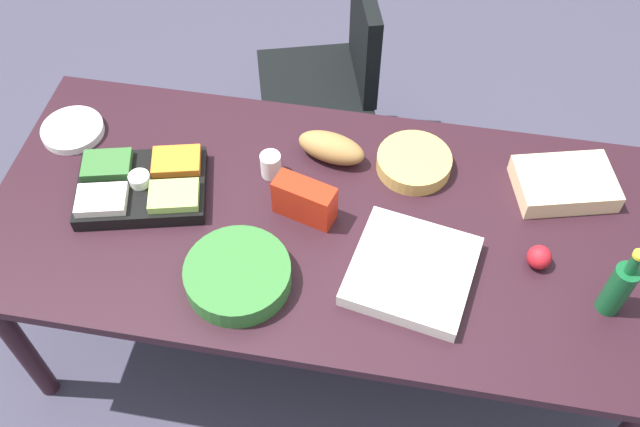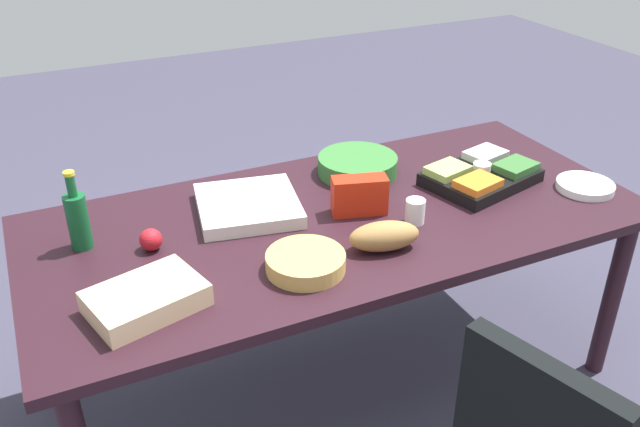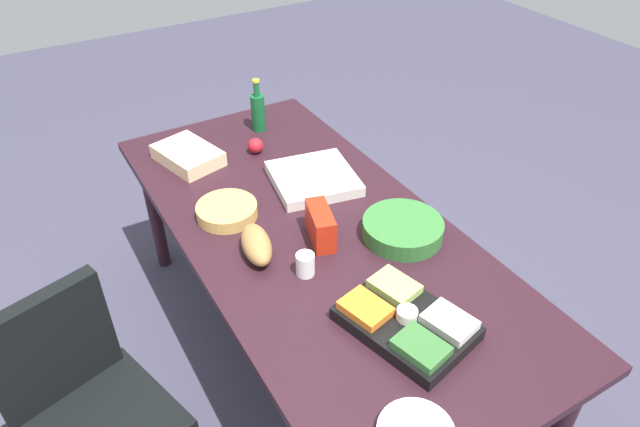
{
  "view_description": "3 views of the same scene",
  "coord_description": "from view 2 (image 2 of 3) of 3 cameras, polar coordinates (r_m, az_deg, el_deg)",
  "views": [
    {
      "loc": [
        -0.22,
        1.37,
        2.63
      ],
      "look_at": [
        0.02,
        0.02,
        0.85
      ],
      "focal_mm": 39.79,
      "sensor_mm": 36.0,
      "label": 1
    },
    {
      "loc": [
        -0.98,
        -1.91,
        1.99
      ],
      "look_at": [
        -0.12,
        -0.09,
        0.86
      ],
      "focal_mm": 37.83,
      "sensor_mm": 36.0,
      "label": 2
    },
    {
      "loc": [
        1.62,
        -0.92,
        2.25
      ],
      "look_at": [
        -0.03,
        0.05,
        0.82
      ],
      "focal_mm": 32.41,
      "sensor_mm": 36.0,
      "label": 3
    }
  ],
  "objects": [
    {
      "name": "bread_loaf",
      "position": [
        2.24,
        5.45,
        -1.92
      ],
      "size": [
        0.26,
        0.16,
        0.1
      ],
      "primitive_type": "ellipsoid",
      "rotation": [
        0.0,
        0.0,
        -0.22
      ],
      "color": "olive",
      "rests_on": "conference_table"
    },
    {
      "name": "sheet_cake",
      "position": [
        2.03,
        -14.5,
        -6.98
      ],
      "size": [
        0.37,
        0.29,
        0.07
      ],
      "primitive_type": "cube",
      "rotation": [
        0.0,
        0.0,
        0.26
      ],
      "color": "beige",
      "rests_on": "conference_table"
    },
    {
      "name": "veggie_tray",
      "position": [
        2.74,
        13.46,
        3.2
      ],
      "size": [
        0.48,
        0.39,
        0.09
      ],
      "color": "black",
      "rests_on": "conference_table"
    },
    {
      "name": "conference_table",
      "position": [
        2.49,
        1.58,
        -1.61
      ],
      "size": [
        2.23,
        1.02,
        0.78
      ],
      "color": "black",
      "rests_on": "ground"
    },
    {
      "name": "wine_bottle",
      "position": [
        2.35,
        -19.81,
        -0.43
      ],
      "size": [
        0.08,
        0.08,
        0.28
      ],
      "color": "#125329",
      "rests_on": "conference_table"
    },
    {
      "name": "paper_plate_stack",
      "position": [
        2.83,
        21.51,
        2.18
      ],
      "size": [
        0.27,
        0.27,
        0.03
      ],
      "primitive_type": "cylinder",
      "rotation": [
        0.0,
        0.0,
        -0.29
      ],
      "color": "white",
      "rests_on": "conference_table"
    },
    {
      "name": "pizza_box",
      "position": [
        2.48,
        -6.1,
        0.67
      ],
      "size": [
        0.42,
        0.42,
        0.05
      ],
      "primitive_type": "cube",
      "rotation": [
        0.0,
        0.0,
        -0.18
      ],
      "color": "silver",
      "rests_on": "conference_table"
    },
    {
      "name": "chip_bag_red",
      "position": [
        2.44,
        3.35,
        1.54
      ],
      "size": [
        0.21,
        0.13,
        0.14
      ],
      "primitive_type": "cube",
      "rotation": [
        0.0,
        0.0,
        -0.29
      ],
      "color": "red",
      "rests_on": "conference_table"
    },
    {
      "name": "salad_bowl",
      "position": [
        2.75,
        3.2,
        4.1
      ],
      "size": [
        0.34,
        0.34,
        0.07
      ],
      "primitive_type": "cylinder",
      "rotation": [
        0.0,
        0.0,
        -0.07
      ],
      "color": "#306B2F",
      "rests_on": "conference_table"
    },
    {
      "name": "paper_cup",
      "position": [
        2.41,
        8.05,
        0.19
      ],
      "size": [
        0.08,
        0.08,
        0.09
      ],
      "primitive_type": "cylinder",
      "rotation": [
        0.0,
        0.0,
        0.1
      ],
      "color": "white",
      "rests_on": "conference_table"
    },
    {
      "name": "ground_plane",
      "position": [
        2.92,
        1.39,
        -13.66
      ],
      "size": [
        10.0,
        10.0,
        0.0
      ],
      "primitive_type": "plane",
      "color": "#3C394C"
    },
    {
      "name": "apple_red",
      "position": [
        2.3,
        -14.12,
        -2.16
      ],
      "size": [
        0.08,
        0.08,
        0.08
      ],
      "primitive_type": "sphere",
      "rotation": [
        0.0,
        0.0,
        -0.03
      ],
      "color": "red",
      "rests_on": "conference_table"
    },
    {
      "name": "chip_bowl",
      "position": [
        2.14,
        -1.23,
        -4.15
      ],
      "size": [
        0.29,
        0.29,
        0.06
      ],
      "primitive_type": "cylinder",
      "rotation": [
        0.0,
        0.0,
        -0.13
      ],
      "color": "tan",
      "rests_on": "conference_table"
    }
  ]
}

